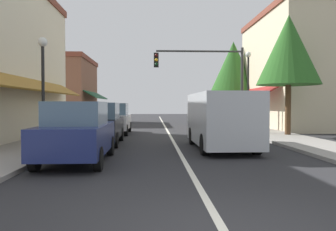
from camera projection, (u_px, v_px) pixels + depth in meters
ground_plane at (167, 130)px, 22.26m from camera, size 80.00×80.00×0.00m
sidewalk_left at (82, 130)px, 22.01m from camera, size 2.60×56.00×0.12m
sidewalk_right at (250, 129)px, 22.51m from camera, size 2.60×56.00×0.12m
lane_center_stripe at (167, 130)px, 22.26m from camera, size 0.14×52.00×0.01m
storefront_right_block at (292, 71)px, 24.54m from camera, size 5.95×10.20×8.25m
storefront_far_left at (68, 90)px, 31.75m from camera, size 5.46×8.20×6.03m
parked_car_nearest_left at (77, 132)px, 9.87m from camera, size 1.82×4.12×1.77m
parked_car_second_left at (100, 124)px, 14.41m from camera, size 1.82×4.12×1.77m
parked_car_third_left at (114, 119)px, 19.56m from camera, size 1.78×4.10×1.77m
van_in_lane at (221, 119)px, 12.93m from camera, size 2.05×5.20×2.12m
traffic_signal_mast_arm at (210, 73)px, 21.67m from camera, size 5.76×0.50×5.34m
street_lamp_left_near at (43, 73)px, 12.95m from camera, size 0.36×0.36×4.25m
street_lamp_right_mid at (248, 78)px, 21.15m from camera, size 0.36×0.36×4.99m
tree_right_near at (289, 50)px, 17.72m from camera, size 3.31×3.31×6.36m
tree_right_far at (233, 67)px, 29.03m from camera, size 3.97×3.97×7.07m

